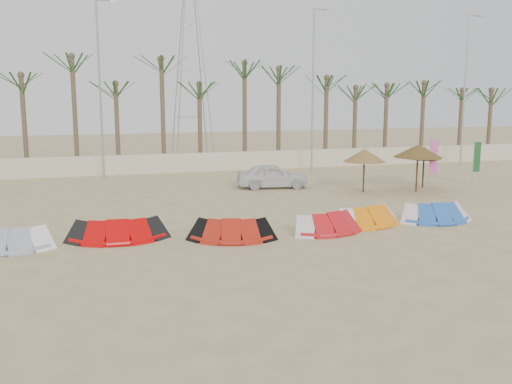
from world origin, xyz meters
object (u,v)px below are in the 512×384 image
object	(u,v)px
car	(272,176)
parasol_mid	(418,151)
kite_red_left	(117,227)
kite_red_right	(328,220)
parasol_left	(364,155)
parasol_right	(424,153)
kite_red_mid	(230,227)
kite_blue	(433,211)
kite_orange	(367,214)
kite_grey	(2,236)

from	to	relation	value
car	parasol_mid	bearing A→B (deg)	-106.26
kite_red_left	kite_red_right	distance (m)	8.22
parasol_left	parasol_right	xyz separation A→B (m)	(4.03, 0.50, -0.04)
kite_red_mid	kite_blue	distance (m)	9.13
parasol_left	parasol_mid	size ratio (longest dim) A/B	0.90
kite_blue	parasol_left	bearing A→B (deg)	87.68
kite_red_mid	parasol_mid	xyz separation A→B (m)	(12.31, 7.10, 1.85)
parasol_right	car	world-z (taller)	parasol_right
kite_red_right	parasol_right	distance (m)	12.52
kite_orange	parasol_mid	xyz separation A→B (m)	(6.20, 6.33, 1.85)
parasol_left	parasol_mid	xyz separation A→B (m)	(2.90, -0.65, 0.22)
kite_blue	parasol_right	size ratio (longest dim) A/B	1.35
parasol_left	kite_red_left	bearing A→B (deg)	-153.96
kite_grey	kite_orange	world-z (taller)	same
kite_red_mid	parasol_right	bearing A→B (deg)	31.57
kite_red_left	kite_orange	size ratio (longest dim) A/B	1.06
parasol_mid	parasol_right	bearing A→B (deg)	45.71
kite_red_left	parasol_left	bearing A→B (deg)	26.04
kite_red_right	car	bearing A→B (deg)	84.83
parasol_left	parasol_right	world-z (taller)	parasol_left
kite_blue	parasol_right	bearing A→B (deg)	60.78
parasol_right	car	xyz separation A→B (m)	(-8.44, 2.25, -1.30)
parasol_left	parasol_mid	bearing A→B (deg)	-12.59
parasol_left	kite_red_right	bearing A→B (deg)	-125.06
kite_blue	car	xyz separation A→B (m)	(-4.13, 9.97, 0.28)
kite_red_right	parasol_mid	distance (m)	10.98
kite_orange	kite_blue	xyz separation A→B (m)	(3.01, -0.24, -0.00)
kite_grey	kite_red_right	xyz separation A→B (m)	(12.16, -0.76, -0.00)
kite_grey	kite_red_left	bearing A→B (deg)	3.90
parasol_left	car	world-z (taller)	parasol_left
kite_red_right	kite_blue	xyz separation A→B (m)	(5.07, 0.42, -0.00)
kite_grey	parasol_mid	distance (m)	21.43
kite_red_left	car	distance (m)	13.05
kite_red_left	parasol_mid	distance (m)	17.56
kite_red_left	parasol_mid	xyz separation A→B (m)	(16.41, 5.95, 1.85)
kite_orange	parasol_left	xyz separation A→B (m)	(3.30, 6.97, 1.63)
parasol_right	parasol_left	bearing A→B (deg)	-172.88
car	kite_red_left	bearing A→B (deg)	144.47
kite_red_left	car	bearing A→B (deg)	45.81
parasol_right	car	distance (m)	8.84
kite_red_mid	kite_red_right	world-z (taller)	same
kite_red_right	parasol_left	bearing A→B (deg)	54.94
kite_red_mid	kite_orange	bearing A→B (deg)	7.26
kite_red_mid	parasol_mid	distance (m)	14.34
kite_grey	kite_orange	xyz separation A→B (m)	(14.22, -0.10, -0.00)
kite_orange	kite_blue	bearing A→B (deg)	-4.61
kite_red_mid	kite_red_right	distance (m)	4.05
kite_red_mid	kite_orange	size ratio (longest dim) A/B	1.00
kite_grey	parasol_left	bearing A→B (deg)	21.43
kite_red_right	kite_orange	xyz separation A→B (m)	(2.06, 0.66, -0.00)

